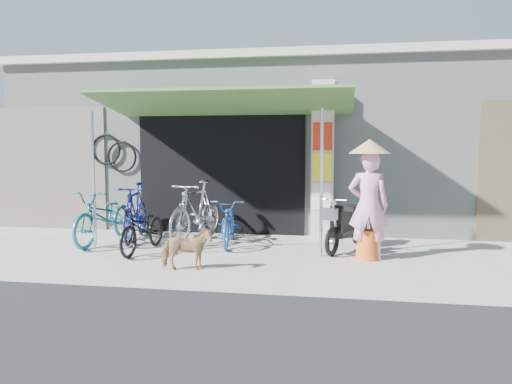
% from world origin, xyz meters
% --- Properties ---
extents(ground, '(80.00, 80.00, 0.00)m').
position_xyz_m(ground, '(0.00, 0.00, 0.00)').
color(ground, '#B0AB9F').
rests_on(ground, ground).
extents(bicycle_shop, '(12.30, 5.30, 3.66)m').
position_xyz_m(bicycle_shop, '(-0.00, 5.09, 1.83)').
color(bicycle_shop, '#969B94').
rests_on(bicycle_shop, ground).
extents(shop_pillar, '(0.42, 0.44, 3.00)m').
position_xyz_m(shop_pillar, '(0.85, 2.45, 1.50)').
color(shop_pillar, beige).
rests_on(shop_pillar, ground).
extents(awning, '(4.60, 1.88, 2.72)m').
position_xyz_m(awning, '(-0.90, 1.63, 2.51)').
color(awning, '#38632C').
rests_on(awning, ground).
extents(neighbour_left, '(2.60, 0.06, 2.60)m').
position_xyz_m(neighbour_left, '(-5.00, 2.59, 1.30)').
color(neighbour_left, '#6B665B').
rests_on(neighbour_left, ground).
extents(bike_teal, '(0.83, 1.93, 0.99)m').
position_xyz_m(bike_teal, '(-3.02, 1.18, 0.49)').
color(bike_teal, '#1A6F75').
rests_on(bike_teal, ground).
extents(bike_blue, '(0.83, 1.86, 1.08)m').
position_xyz_m(bike_blue, '(-2.58, 1.50, 0.54)').
color(bike_blue, navy).
rests_on(bike_blue, ground).
extents(bike_black, '(0.63, 1.57, 0.81)m').
position_xyz_m(bike_black, '(-2.04, 0.58, 0.41)').
color(bike_black, black).
rests_on(bike_black, ground).
extents(bike_silver, '(0.92, 1.98, 1.15)m').
position_xyz_m(bike_silver, '(-1.41, 1.55, 0.57)').
color(bike_silver, '#B1B1B6').
rests_on(bike_silver, ground).
extents(bike_navy, '(0.77, 1.67, 0.84)m').
position_xyz_m(bike_navy, '(-0.75, 1.42, 0.42)').
color(bike_navy, '#204C95').
rests_on(bike_navy, ground).
extents(street_dog, '(0.79, 0.53, 0.61)m').
position_xyz_m(street_dog, '(-0.94, -0.50, 0.30)').
color(street_dog, tan).
rests_on(street_dog, ground).
extents(moped, '(0.77, 1.57, 0.93)m').
position_xyz_m(moped, '(1.31, 1.36, 0.42)').
color(moped, black).
rests_on(moped, ground).
extents(nun, '(0.64, 0.64, 1.88)m').
position_xyz_m(nun, '(1.63, 0.66, 0.92)').
color(nun, pink).
rests_on(nun, ground).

